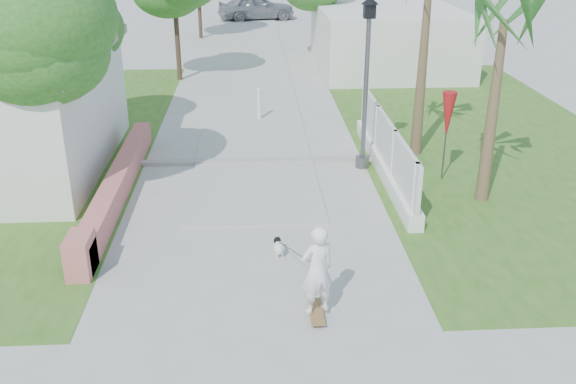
{
  "coord_description": "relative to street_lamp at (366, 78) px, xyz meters",
  "views": [
    {
      "loc": [
        -0.03,
        -10.54,
        6.21
      ],
      "look_at": [
        0.66,
        1.34,
        1.1
      ],
      "focal_mm": 40.0,
      "sensor_mm": 36.0,
      "label": 1
    }
  ],
  "objects": [
    {
      "name": "path_strip",
      "position": [
        -2.9,
        14.5,
        -2.4
      ],
      "size": [
        3.2,
        36.0,
        0.06
      ],
      "primitive_type": "cube",
      "color": "#B7B7B2",
      "rests_on": "ground"
    },
    {
      "name": "lattice_fence",
      "position": [
        0.5,
        -0.5,
        -1.88
      ],
      "size": [
        0.35,
        7.0,
        1.5
      ],
      "color": "white",
      "rests_on": "ground"
    },
    {
      "name": "ground",
      "position": [
        -2.9,
        -5.5,
        -2.43
      ],
      "size": [
        90.0,
        90.0,
        0.0
      ],
      "primitive_type": "plane",
      "color": "#B7B7B2",
      "rests_on": "ground"
    },
    {
      "name": "curb",
      "position": [
        -2.9,
        0.5,
        -2.38
      ],
      "size": [
        6.5,
        0.25,
        0.1
      ],
      "primitive_type": "cube",
      "color": "#999993",
      "rests_on": "ground"
    },
    {
      "name": "dog",
      "position": [
        -2.46,
        -4.78,
        -2.24
      ],
      "size": [
        0.28,
        0.5,
        0.35
      ],
      "rotation": [
        0.0,
        0.0,
        0.15
      ],
      "color": "white",
      "rests_on": "ground"
    },
    {
      "name": "grass_right",
      "position": [
        4.1,
        2.5,
        -2.42
      ],
      "size": [
        8.0,
        20.0,
        0.01
      ],
      "primitive_type": "cube",
      "color": "#37611E",
      "rests_on": "ground"
    },
    {
      "name": "pink_wall",
      "position": [
        -6.2,
        -1.95,
        -2.11
      ],
      "size": [
        0.45,
        8.2,
        0.8
      ],
      "color": "#BE6661",
      "rests_on": "ground"
    },
    {
      "name": "street_lamp",
      "position": [
        0.0,
        0.0,
        0.0
      ],
      "size": [
        0.44,
        0.44,
        4.44
      ],
      "color": "#59595E",
      "rests_on": "ground"
    },
    {
      "name": "bollard",
      "position": [
        -2.7,
        4.5,
        -1.84
      ],
      "size": [
        0.14,
        0.14,
        1.09
      ],
      "color": "white",
      "rests_on": "ground"
    },
    {
      "name": "building_right",
      "position": [
        3.1,
        12.5,
        -1.13
      ],
      "size": [
        6.0,
        8.0,
        2.6
      ],
      "primitive_type": "cube",
      "color": "silver",
      "rests_on": "ground"
    },
    {
      "name": "tree_left_near",
      "position": [
        -7.38,
        -2.52,
        1.4
      ],
      "size": [
        3.6,
        3.6,
        5.28
      ],
      "color": "#4C3826",
      "rests_on": "ground"
    },
    {
      "name": "parked_car",
      "position": [
        -2.52,
        27.19,
        -1.59
      ],
      "size": [
        5.23,
        3.02,
        1.68
      ],
      "primitive_type": "imported",
      "rotation": [
        0.0,
        0.0,
        1.79
      ],
      "color": "#A2A5AA",
      "rests_on": "ground"
    },
    {
      "name": "grass_left",
      "position": [
        -9.9,
        2.5,
        -2.42
      ],
      "size": [
        8.0,
        20.0,
        0.01
      ],
      "primitive_type": "cube",
      "color": "#37611E",
      "rests_on": "ground"
    },
    {
      "name": "palm_near",
      "position": [
        2.5,
        -2.3,
        1.53
      ],
      "size": [
        1.8,
        1.8,
        4.7
      ],
      "color": "brown",
      "rests_on": "ground"
    },
    {
      "name": "tree_left_mid",
      "position": [
        -8.38,
        2.98,
        1.07
      ],
      "size": [
        3.2,
        3.2,
        4.85
      ],
      "color": "#4C3826",
      "rests_on": "ground"
    },
    {
      "name": "skateboarder",
      "position": [
        -2.16,
        -6.2,
        -1.67
      ],
      "size": [
        0.87,
        2.74,
        1.68
      ],
      "rotation": [
        0.0,
        0.0,
        3.51
      ],
      "color": "olive",
      "rests_on": "ground"
    },
    {
      "name": "patio_umbrella",
      "position": [
        1.9,
        -1.0,
        -0.74
      ],
      "size": [
        0.36,
        0.36,
        2.3
      ],
      "color": "#59595E",
      "rests_on": "ground"
    }
  ]
}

